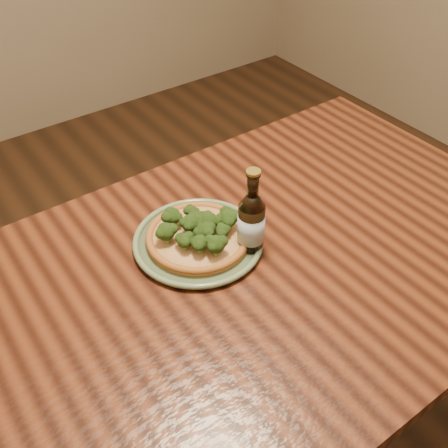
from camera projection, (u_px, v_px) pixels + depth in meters
table at (226, 305)px, 1.20m from camera, size 1.60×0.90×0.75m
plate at (198, 241)px, 1.21m from camera, size 0.30×0.30×0.02m
pizza at (198, 234)px, 1.20m from camera, size 0.24×0.24×0.07m
beer_bottle at (251, 223)px, 1.15m from camera, size 0.06×0.06×0.22m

